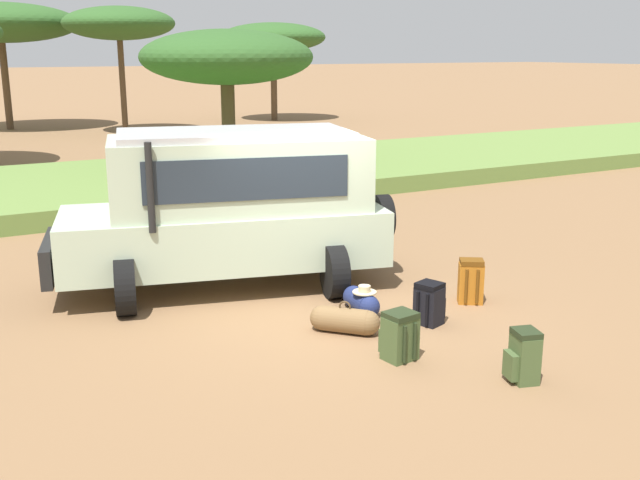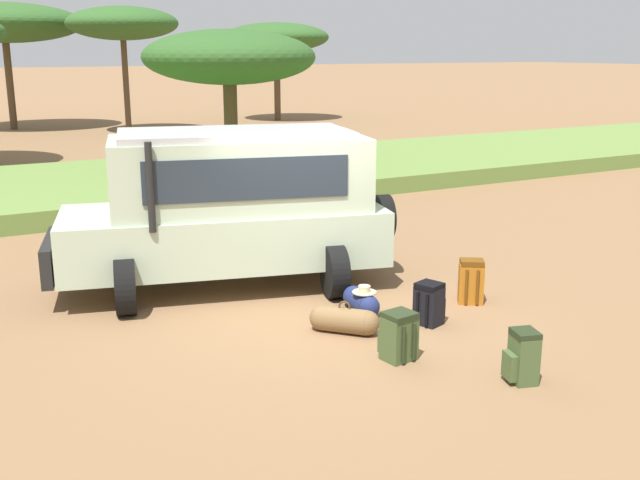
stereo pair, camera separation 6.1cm
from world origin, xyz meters
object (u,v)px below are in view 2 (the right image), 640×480
at_px(backpack_beside_front_wheel, 523,357).
at_px(backpack_near_rear_wheel, 471,282).
at_px(acacia_tree_left_mid, 4,23).
at_px(duffel_bag_soft_canvas, 344,320).
at_px(safari_vehicle, 231,205).
at_px(backpack_outermost, 429,304).
at_px(acacia_tree_centre_back, 229,58).
at_px(duffel_bag_low_black_case, 361,301).
at_px(acacia_tree_right_mid, 122,24).
at_px(backpack_cluster_center, 398,336).
at_px(acacia_tree_far_right, 277,38).

relative_size(backpack_beside_front_wheel, backpack_near_rear_wheel, 0.93).
bearing_deg(acacia_tree_left_mid, duffel_bag_soft_canvas, -89.30).
height_order(safari_vehicle, backpack_outermost, safari_vehicle).
bearing_deg(acacia_tree_centre_back, duffel_bag_soft_canvas, -105.62).
bearing_deg(backpack_outermost, backpack_beside_front_wheel, -95.66).
bearing_deg(duffel_bag_low_black_case, acacia_tree_centre_back, 76.48).
height_order(safari_vehicle, acacia_tree_right_mid, acacia_tree_right_mid).
bearing_deg(backpack_cluster_center, acacia_tree_centre_back, 76.09).
bearing_deg(safari_vehicle, backpack_cluster_center, -80.27).
relative_size(backpack_cluster_center, acacia_tree_left_mid, 0.09).
xyz_separation_m(duffel_bag_soft_canvas, acacia_tree_centre_back, (3.39, 12.15, 3.23)).
bearing_deg(backpack_beside_front_wheel, acacia_tree_left_mid, 92.39).
xyz_separation_m(backpack_cluster_center, backpack_outermost, (1.05, 0.79, -0.01)).
xyz_separation_m(backpack_beside_front_wheel, acacia_tree_far_right, (11.46, 30.22, 3.91)).
bearing_deg(safari_vehicle, backpack_beside_front_wheel, -73.07).
relative_size(backpack_beside_front_wheel, acacia_tree_right_mid, 0.11).
height_order(backpack_near_rear_wheel, backpack_outermost, backpack_near_rear_wheel).
distance_m(acacia_tree_left_mid, acacia_tree_centre_back, 18.03).
bearing_deg(acacia_tree_centre_back, backpack_outermost, -100.15).
xyz_separation_m(safari_vehicle, backpack_outermost, (1.68, -2.89, -1.01)).
bearing_deg(backpack_cluster_center, acacia_tree_right_mid, 81.92).
distance_m(backpack_beside_front_wheel, acacia_tree_centre_back, 14.93).
bearing_deg(backpack_near_rear_wheel, duffel_bag_soft_canvas, -176.47).
distance_m(duffel_bag_low_black_case, duffel_bag_soft_canvas, 0.83).
bearing_deg(acacia_tree_left_mid, safari_vehicle, -90.31).
distance_m(acacia_tree_left_mid, acacia_tree_right_mid, 6.08).
bearing_deg(acacia_tree_right_mid, acacia_tree_far_right, 16.77).
bearing_deg(backpack_beside_front_wheel, duffel_bag_low_black_case, 97.34).
bearing_deg(backpack_near_rear_wheel, acacia_tree_centre_back, 84.49).
xyz_separation_m(backpack_near_rear_wheel, duffel_bag_low_black_case, (-1.63, 0.43, -0.15)).
height_order(duffel_bag_low_black_case, acacia_tree_left_mid, acacia_tree_left_mid).
bearing_deg(acacia_tree_right_mid, backpack_near_rear_wheel, -93.72).
distance_m(safari_vehicle, acacia_tree_left_mid, 27.34).
xyz_separation_m(backpack_near_rear_wheel, acacia_tree_far_right, (10.20, 27.82, 3.89)).
height_order(backpack_beside_front_wheel, acacia_tree_far_right, acacia_tree_far_right).
relative_size(backpack_cluster_center, backpack_near_rear_wheel, 0.91).
bearing_deg(acacia_tree_right_mid, duffel_bag_low_black_case, -97.50).
xyz_separation_m(backpack_beside_front_wheel, backpack_outermost, (0.20, 1.98, -0.01)).
height_order(safari_vehicle, duffel_bag_low_black_case, safari_vehicle).
relative_size(duffel_bag_soft_canvas, acacia_tree_centre_back, 0.16).
xyz_separation_m(backpack_outermost, acacia_tree_left_mid, (-1.53, 30.01, 4.49)).
bearing_deg(acacia_tree_centre_back, backpack_beside_front_wheel, -99.54).
bearing_deg(acacia_tree_far_right, duffel_bag_low_black_case, -113.35).
xyz_separation_m(backpack_near_rear_wheel, acacia_tree_left_mid, (-2.60, 29.59, 4.46)).
relative_size(backpack_cluster_center, acacia_tree_centre_back, 0.12).
height_order(duffel_bag_low_black_case, acacia_tree_right_mid, acacia_tree_right_mid).
bearing_deg(duffel_bag_low_black_case, acacia_tree_left_mid, 91.91).
bearing_deg(backpack_beside_front_wheel, acacia_tree_centre_back, 80.46).
distance_m(backpack_beside_front_wheel, acacia_tree_right_mid, 28.13).
bearing_deg(acacia_tree_left_mid, duffel_bag_low_black_case, -88.09).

